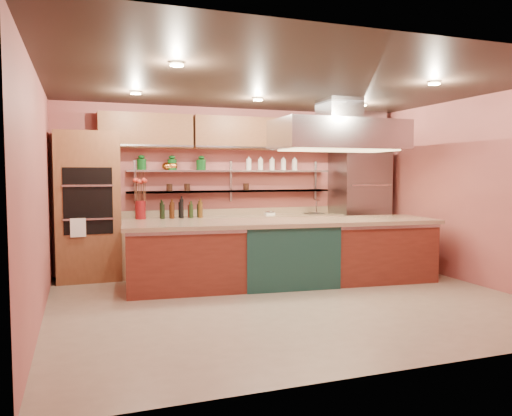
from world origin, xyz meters
name	(u,v)px	position (x,y,z in m)	size (l,w,h in m)	color
floor	(289,300)	(0.00, 0.00, -0.01)	(6.00, 5.00, 0.02)	tan
ceiling	(290,84)	(0.00, 0.00, 2.80)	(6.00, 5.00, 0.02)	black
wall_back	(233,188)	(0.00, 2.50, 1.40)	(6.00, 0.04, 2.80)	#AB5651
wall_front	(409,205)	(0.00, -2.50, 1.40)	(6.00, 0.04, 2.80)	#AB5651
wall_left	(38,197)	(-3.00, 0.00, 1.40)	(0.04, 5.00, 2.80)	#AB5651
wall_right	(473,191)	(3.00, 0.00, 1.40)	(0.04, 5.00, 2.80)	#AB5651
oven_stack	(88,206)	(-2.45, 2.18, 1.15)	(0.95, 0.64, 2.30)	brown
refrigerator	(359,206)	(2.35, 2.14, 1.05)	(0.95, 0.72, 2.10)	gray
back_counter	(236,243)	(-0.05, 2.20, 0.47)	(3.84, 0.64, 0.93)	tan
wall_shelf_lower	(232,191)	(-0.05, 2.37, 1.35)	(3.60, 0.26, 0.03)	#A3A6A9
wall_shelf_upper	(232,171)	(-0.05, 2.37, 1.70)	(3.60, 0.26, 0.03)	#A3A6A9
upper_cabinets	(236,133)	(0.00, 2.32, 2.35)	(4.60, 0.36, 0.55)	brown
range_hood	(339,135)	(1.21, 0.89, 2.25)	(2.00, 1.00, 0.45)	#A3A6A9
ceiling_downlights	(283,89)	(0.00, 0.20, 2.77)	(4.00, 2.80, 0.02)	#FFE5A5
island	(284,252)	(0.31, 0.89, 0.48)	(4.60, 1.00, 0.96)	maroon
flower_vase	(140,210)	(-1.65, 2.15, 1.08)	(0.17, 0.17, 0.29)	maroon
oil_bottle_cluster	(181,211)	(-1.00, 2.15, 1.05)	(0.75, 0.21, 0.24)	black
kitchen_scale	(270,213)	(0.56, 2.15, 0.98)	(0.16, 0.12, 0.09)	white
bar_faucet	(316,207)	(1.51, 2.25, 1.05)	(0.03, 0.03, 0.24)	silver
copper_kettle	(167,166)	(-1.19, 2.37, 1.78)	(0.16, 0.16, 0.13)	orange
green_canister	(200,165)	(-0.62, 2.37, 1.80)	(0.14, 0.14, 0.17)	#0E4215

